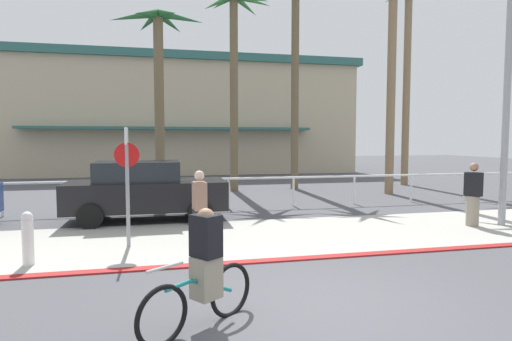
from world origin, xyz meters
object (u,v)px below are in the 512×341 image
Objects in this scene: palm_tree_2 at (159,62)px; palm_tree_5 at (392,22)px; bollard_0 at (28,238)px; pedestrian_1 at (200,211)px; palm_tree_4 at (295,31)px; car_black_1 at (145,190)px; pedestrian_0 at (473,197)px; palm_tree_6 at (408,47)px; stop_sign_bike_lane at (127,169)px; cyclist_teal_0 at (203,271)px; palm_tree_3 at (235,42)px.

palm_tree_5 is (9.48, -0.15, 1.99)m from palm_tree_2.
pedestrian_1 reaches higher than bollard_0.
pedestrian_1 is (0.79, -7.27, -4.44)m from palm_tree_2.
palm_tree_4 is 5.96× the size of pedestrian_1.
palm_tree_5 is at bearing -38.91° from palm_tree_4.
palm_tree_4 reaches higher than pedestrian_1.
car_black_1 is 2.60× the size of pedestrian_0.
palm_tree_5 is 0.99× the size of palm_tree_6.
palm_tree_6 is at bearing 48.66° from palm_tree_5.
stop_sign_bike_lane is 1.71× the size of cyclist_teal_0.
car_black_1 is (-0.45, -4.06, -4.32)m from palm_tree_2.
palm_tree_5 is (11.88, 7.94, 6.67)m from bollard_0.
cyclist_teal_0 is at bearing -94.76° from pedestrian_1.
stop_sign_bike_lane is 4.53m from cyclist_teal_0.
pedestrian_1 is at bearing -140.64° from palm_tree_5.
car_black_1 reaches higher than pedestrian_1.
pedestrian_1 is (1.24, -3.21, -0.12)m from car_black_1.
palm_tree_5 is at bearing -131.34° from palm_tree_6.
palm_tree_3 is at bearing 67.01° from stop_sign_bike_lane.
cyclist_teal_0 is (-5.67, -13.92, -6.56)m from palm_tree_4.
palm_tree_3 reaches higher than cyclist_teal_0.
palm_tree_4 is at bearing -176.55° from palm_tree_6.
stop_sign_bike_lane reaches higher than car_black_1.
palm_tree_4 is at bearing 51.29° from bollard_0.
palm_tree_5 reaches higher than pedestrian_0.
stop_sign_bike_lane is 2.28m from bollard_0.
palm_tree_6 reaches higher than pedestrian_0.
bollard_0 is 10.52m from pedestrian_0.
palm_tree_5 is at bearing 33.76° from bollard_0.
palm_tree_2 is 9.69m from palm_tree_5.
stop_sign_bike_lane is 11.36m from palm_tree_3.
pedestrian_1 is (0.34, 4.09, 0.06)m from cyclist_teal_0.
palm_tree_2 is 0.73× the size of palm_tree_5.
palm_tree_5 is 2.22× the size of car_black_1.
bollard_0 is 0.23× the size of car_black_1.
bollard_0 is 0.10× the size of palm_tree_6.
palm_tree_4 is at bearing 54.67° from stop_sign_bike_lane.
palm_tree_6 reaches higher than bollard_0.
car_black_1 is at bearing 161.78° from pedestrian_0.
palm_tree_5 is (10.19, 6.95, 5.51)m from stop_sign_bike_lane.
palm_tree_6 is at bearing 3.81° from palm_tree_3.
stop_sign_bike_lane is at bearing -125.33° from palm_tree_4.
pedestrian_1 is (-2.49, -9.60, -5.85)m from palm_tree_3.
palm_tree_2 reaches higher than pedestrian_0.
palm_tree_2 is 0.81× the size of palm_tree_3.
stop_sign_bike_lane is 17.14m from palm_tree_6.
palm_tree_3 is 0.89× the size of palm_tree_6.
palm_tree_2 is at bearing 96.23° from pedestrian_1.
palm_tree_6 reaches higher than palm_tree_2.
palm_tree_5 reaches higher than bollard_0.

